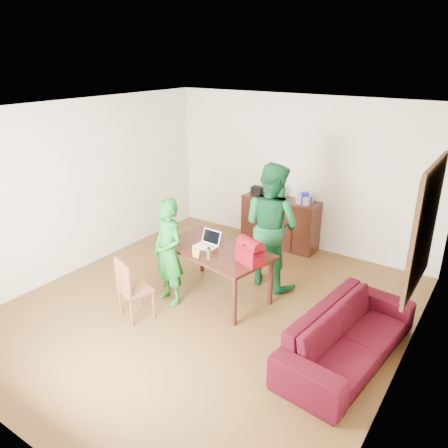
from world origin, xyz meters
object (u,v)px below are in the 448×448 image
Objects in this scene: chair at (136,300)px; person_far at (271,225)px; bottle at (209,253)px; person_near at (168,252)px; table at (216,255)px; sofa at (348,335)px; red_bag at (250,254)px; laptop at (205,244)px.

person_far reaches higher than chair.
person_near is at bearing -162.50° from bottle.
table is 0.91× the size of person_far.
bottle is at bearing 85.02° from person_far.
red_bag is at bearing 88.71° from sofa.
table is 0.68m from red_bag.
person_far is at bearing 70.05° from table.
bottle is at bearing -60.49° from table.
person_near is 0.59m from bottle.
sofa is (2.24, -0.28, -0.48)m from laptop.
bottle is 0.46× the size of red_bag.
table is 0.83× the size of sofa.
person_near is (0.12, 0.56, 0.51)m from chair.
table is 9.99× the size of bottle.
laptop is 0.80m from red_bag.
bottle is at bearing 33.38° from person_near.
person_near is 0.73× the size of sofa.
laptop is at bearing 133.41° from bottle.
person_far is 1.15m from bottle.
person_near is 1.15m from red_bag.
laptop is at bearing 89.49° from sofa.
person_near is 0.55m from laptop.
laptop is at bearing -157.45° from table.
bottle reaches higher than table.
bottle is at bearing -43.62° from laptop.
person_near is at bearing -119.25° from laptop.
laptop reaches higher than bottle.
table is 0.38m from bottle.
red_bag is at bearing -2.65° from laptop.
table is at bearing 63.43° from person_near.
person_near reaches higher than table.
sofa is at bearing 158.99° from person_far.
sofa is (2.65, 0.75, 0.05)m from chair.
sofa is (1.45, -0.20, -0.58)m from red_bag.
chair is 2.70× the size of laptop.
person_near is at bearing 96.40° from chair.
person_far reaches higher than sofa.
person_far is 0.90m from red_bag.
person_near is 4.12× the size of red_bag.
table is 0.68m from person_near.
sofa is (1.62, -1.09, -0.65)m from person_far.
person_near is at bearing 100.78° from sofa.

